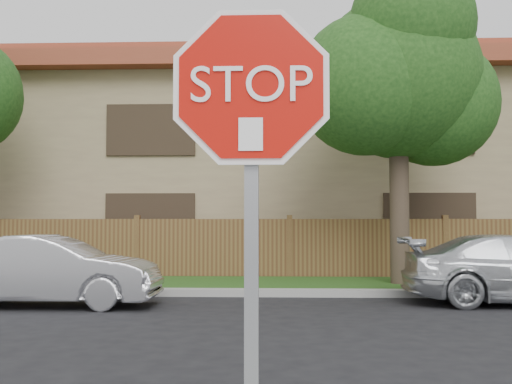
{
  "coord_description": "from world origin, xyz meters",
  "views": [
    {
      "loc": [
        -0.28,
        -4.2,
        1.54
      ],
      "look_at": [
        -0.41,
        -0.9,
        1.7
      ],
      "focal_mm": 42.0,
      "sensor_mm": 36.0,
      "label": 1
    }
  ],
  "objects": [
    {
      "name": "far_curb",
      "position": [
        0.0,
        8.15,
        0.07
      ],
      "size": [
        70.0,
        0.3,
        0.15
      ],
      "primitive_type": "cube",
      "color": "gray",
      "rests_on": "ground"
    },
    {
      "name": "grass_strip",
      "position": [
        0.0,
        9.8,
        0.06
      ],
      "size": [
        70.0,
        3.0,
        0.12
      ],
      "primitive_type": "cube",
      "color": "#1E4714",
      "rests_on": "ground"
    },
    {
      "name": "fence",
      "position": [
        0.0,
        11.4,
        0.8
      ],
      "size": [
        70.0,
        0.12,
        1.6
      ],
      "primitive_type": "cube",
      "color": "#55341E",
      "rests_on": "ground"
    },
    {
      "name": "apartment_building",
      "position": [
        0.0,
        17.0,
        3.53
      ],
      "size": [
        35.2,
        9.2,
        7.2
      ],
      "color": "#94805C",
      "rests_on": "ground"
    },
    {
      "name": "tree_mid",
      "position": [
        2.52,
        9.57,
        4.87
      ],
      "size": [
        4.8,
        3.9,
        7.35
      ],
      "color": "#382B21",
      "rests_on": "ground"
    },
    {
      "name": "stop_sign",
      "position": [
        -0.41,
        -1.48,
        1.83
      ],
      "size": [
        1.01,
        0.13,
        2.55
      ],
      "color": "gray",
      "rests_on": "sidewalk_near"
    },
    {
      "name": "sedan_left",
      "position": [
        -4.42,
        6.54,
        0.64
      ],
      "size": [
        3.93,
        1.41,
        1.29
      ],
      "primitive_type": "imported",
      "rotation": [
        0.0,
        0.0,
        1.58
      ],
      "color": "#B7B7BC",
      "rests_on": "ground"
    }
  ]
}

